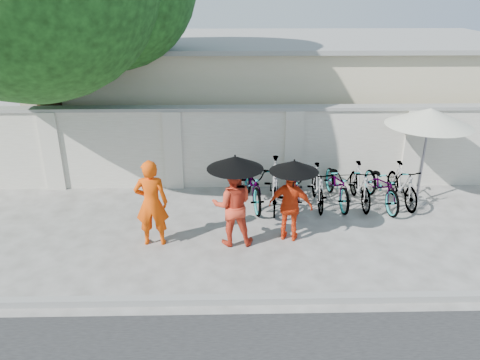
{
  "coord_description": "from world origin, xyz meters",
  "views": [
    {
      "loc": [
        0.42,
        -8.0,
        4.82
      ],
      "look_at": [
        0.62,
        0.89,
        1.1
      ],
      "focal_mm": 35.0,
      "sensor_mm": 36.0,
      "label": 1
    }
  ],
  "objects_px": {
    "monk_center": "(233,205)",
    "monk_right": "(291,206)",
    "monk_left": "(151,203)",
    "patio_umbrella": "(429,118)"
  },
  "relations": [
    {
      "from": "patio_umbrella",
      "to": "monk_left",
      "type": "bearing_deg",
      "value": -163.34
    },
    {
      "from": "monk_center",
      "to": "monk_right",
      "type": "bearing_deg",
      "value": -174.66
    },
    {
      "from": "monk_center",
      "to": "patio_umbrella",
      "type": "relative_size",
      "value": 0.69
    },
    {
      "from": "monk_right",
      "to": "patio_umbrella",
      "type": "xyz_separation_m",
      "value": [
        3.26,
        1.69,
        1.32
      ]
    },
    {
      "from": "monk_right",
      "to": "monk_center",
      "type": "bearing_deg",
      "value": 23.01
    },
    {
      "from": "monk_left",
      "to": "monk_right",
      "type": "bearing_deg",
      "value": -179.58
    },
    {
      "from": "monk_center",
      "to": "monk_right",
      "type": "relative_size",
      "value": 1.12
    },
    {
      "from": "monk_left",
      "to": "patio_umbrella",
      "type": "height_order",
      "value": "patio_umbrella"
    },
    {
      "from": "monk_left",
      "to": "monk_center",
      "type": "distance_m",
      "value": 1.59
    },
    {
      "from": "monk_left",
      "to": "patio_umbrella",
      "type": "relative_size",
      "value": 0.73
    }
  ]
}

